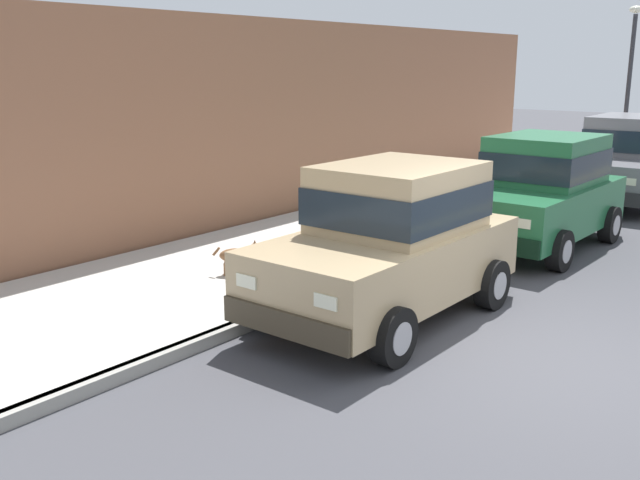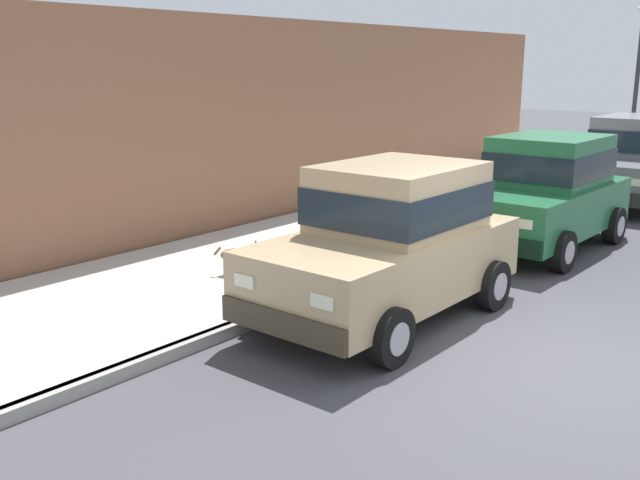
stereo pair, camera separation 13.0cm
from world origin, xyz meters
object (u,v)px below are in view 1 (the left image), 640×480
object	(u,v)px
car_grey_sedan	(630,158)
car_tan_hatchback	(391,239)
street_lamp	(630,68)
car_green_hatchback	(541,190)
fire_hydrant	(395,228)
dog_brown	(240,255)

from	to	relation	value
car_grey_sedan	car_tan_hatchback	bearing A→B (deg)	-90.36
car_tan_hatchback	street_lamp	bearing A→B (deg)	95.64
car_grey_sedan	street_lamp	bearing A→B (deg)	108.02
car_grey_sedan	street_lamp	distance (m)	5.08
car_grey_sedan	car_green_hatchback	bearing A→B (deg)	-89.88
fire_hydrant	street_lamp	size ratio (longest dim) A/B	0.16
car_grey_sedan	dog_brown	xyz separation A→B (m)	(-2.44, -9.86, -0.55)
fire_hydrant	street_lamp	world-z (taller)	street_lamp
car_tan_hatchback	dog_brown	size ratio (longest dim) A/B	6.37
car_green_hatchback	car_grey_sedan	bearing A→B (deg)	90.12
fire_hydrant	car_grey_sedan	bearing A→B (deg)	77.86
car_tan_hatchback	fire_hydrant	xyz separation A→B (m)	(-1.49, 2.42, -0.50)
car_tan_hatchback	car_grey_sedan	xyz separation A→B (m)	(0.06, 9.65, 0.01)
car_green_hatchback	dog_brown	bearing A→B (deg)	-117.55
car_green_hatchback	dog_brown	xyz separation A→B (m)	(-2.46, -4.71, -0.55)
dog_brown	fire_hydrant	world-z (taller)	fire_hydrant
car_grey_sedan	fire_hydrant	size ratio (longest dim) A/B	6.41
fire_hydrant	street_lamp	xyz separation A→B (m)	(0.10, 11.70, 2.43)
car_tan_hatchback	car_green_hatchback	xyz separation A→B (m)	(0.07, 4.50, 0.00)
dog_brown	street_lamp	distance (m)	14.57
car_tan_hatchback	car_green_hatchback	distance (m)	4.50
car_green_hatchback	street_lamp	bearing A→B (deg)	98.65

